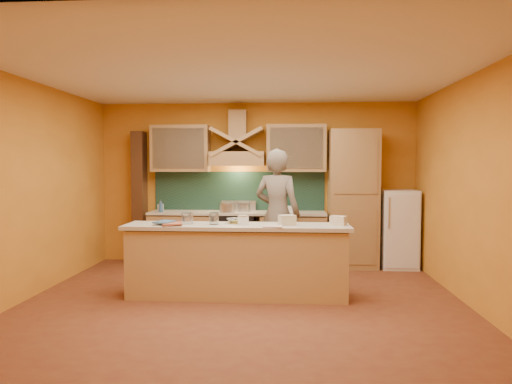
# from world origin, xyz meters

# --- Properties ---
(floor) EXTENTS (5.50, 5.00, 0.01)m
(floor) POSITION_xyz_m (0.00, 0.00, 0.00)
(floor) COLOR brown
(floor) RESTS_ON ground
(ceiling) EXTENTS (5.50, 5.00, 0.01)m
(ceiling) POSITION_xyz_m (0.00, 0.00, 2.80)
(ceiling) COLOR white
(ceiling) RESTS_ON wall_back
(wall_back) EXTENTS (5.50, 0.02, 2.80)m
(wall_back) POSITION_xyz_m (0.00, 2.50, 1.40)
(wall_back) COLOR orange
(wall_back) RESTS_ON floor
(wall_front) EXTENTS (5.50, 0.02, 2.80)m
(wall_front) POSITION_xyz_m (0.00, -2.50, 1.40)
(wall_front) COLOR orange
(wall_front) RESTS_ON floor
(wall_left) EXTENTS (0.02, 5.00, 2.80)m
(wall_left) POSITION_xyz_m (-2.75, 0.00, 1.40)
(wall_left) COLOR orange
(wall_left) RESTS_ON floor
(wall_right) EXTENTS (0.02, 5.00, 2.80)m
(wall_right) POSITION_xyz_m (2.75, 0.00, 1.40)
(wall_right) COLOR orange
(wall_right) RESTS_ON floor
(base_cabinet_left) EXTENTS (1.10, 0.60, 0.86)m
(base_cabinet_left) POSITION_xyz_m (-1.25, 2.20, 0.43)
(base_cabinet_left) COLOR #A57C4B
(base_cabinet_left) RESTS_ON floor
(base_cabinet_right) EXTENTS (1.10, 0.60, 0.86)m
(base_cabinet_right) POSITION_xyz_m (0.65, 2.20, 0.43)
(base_cabinet_right) COLOR #A57C4B
(base_cabinet_right) RESTS_ON floor
(counter_top) EXTENTS (3.00, 0.62, 0.04)m
(counter_top) POSITION_xyz_m (-0.30, 2.20, 0.90)
(counter_top) COLOR beige
(counter_top) RESTS_ON base_cabinet_left
(stove) EXTENTS (0.60, 0.58, 0.90)m
(stove) POSITION_xyz_m (-0.30, 2.20, 0.45)
(stove) COLOR black
(stove) RESTS_ON floor
(backsplash) EXTENTS (3.00, 0.03, 0.70)m
(backsplash) POSITION_xyz_m (-0.30, 2.48, 1.25)
(backsplash) COLOR #163229
(backsplash) RESTS_ON wall_back
(range_hood) EXTENTS (0.92, 0.50, 0.24)m
(range_hood) POSITION_xyz_m (-0.30, 2.25, 1.82)
(range_hood) COLOR #A57C4B
(range_hood) RESTS_ON wall_back
(hood_chimney) EXTENTS (0.30, 0.30, 0.50)m
(hood_chimney) POSITION_xyz_m (-0.30, 2.35, 2.40)
(hood_chimney) COLOR #A57C4B
(hood_chimney) RESTS_ON wall_back
(upper_cabinet_left) EXTENTS (1.00, 0.35, 0.80)m
(upper_cabinet_left) POSITION_xyz_m (-1.30, 2.33, 2.00)
(upper_cabinet_left) COLOR #A57C4B
(upper_cabinet_left) RESTS_ON wall_back
(upper_cabinet_right) EXTENTS (1.00, 0.35, 0.80)m
(upper_cabinet_right) POSITION_xyz_m (0.70, 2.33, 2.00)
(upper_cabinet_right) COLOR #A57C4B
(upper_cabinet_right) RESTS_ON wall_back
(pantry_column) EXTENTS (0.80, 0.60, 2.30)m
(pantry_column) POSITION_xyz_m (1.65, 2.20, 1.15)
(pantry_column) COLOR #A57C4B
(pantry_column) RESTS_ON floor
(fridge) EXTENTS (0.58, 0.60, 1.30)m
(fridge) POSITION_xyz_m (2.40, 2.20, 0.65)
(fridge) COLOR white
(fridge) RESTS_ON floor
(trim_column_left) EXTENTS (0.20, 0.30, 2.30)m
(trim_column_left) POSITION_xyz_m (-2.05, 2.35, 1.15)
(trim_column_left) COLOR #472816
(trim_column_left) RESTS_ON floor
(island_body) EXTENTS (2.80, 0.55, 0.88)m
(island_body) POSITION_xyz_m (-0.10, 0.30, 0.44)
(island_body) COLOR tan
(island_body) RESTS_ON floor
(island_top) EXTENTS (2.90, 0.62, 0.05)m
(island_top) POSITION_xyz_m (-0.10, 0.30, 0.92)
(island_top) COLOR beige
(island_top) RESTS_ON island_body
(person) EXTENTS (0.84, 0.70, 1.95)m
(person) POSITION_xyz_m (0.40, 1.30, 0.98)
(person) COLOR #70665B
(person) RESTS_ON floor
(pot_large) EXTENTS (0.32, 0.32, 0.17)m
(pot_large) POSITION_xyz_m (-0.45, 2.07, 0.98)
(pot_large) COLOR #B8B8BF
(pot_large) RESTS_ON stove
(pot_small) EXTENTS (0.25, 0.25, 0.15)m
(pot_small) POSITION_xyz_m (-0.20, 2.26, 0.97)
(pot_small) COLOR silver
(pot_small) RESTS_ON stove
(soap_bottle_a) EXTENTS (0.09, 0.09, 0.18)m
(soap_bottle_a) POSITION_xyz_m (-1.63, 2.18, 1.01)
(soap_bottle_a) COLOR beige
(soap_bottle_a) RESTS_ON counter_top
(soap_bottle_b) EXTENTS (0.11, 0.11, 0.21)m
(soap_bottle_b) POSITION_xyz_m (-1.58, 2.01, 1.03)
(soap_bottle_b) COLOR #305584
(soap_bottle_b) RESTS_ON counter_top
(bowl_back) EXTENTS (0.34, 0.34, 0.08)m
(bowl_back) POSITION_xyz_m (0.41, 2.11, 0.96)
(bowl_back) COLOR silver
(bowl_back) RESTS_ON counter_top
(dish_rack) EXTENTS (0.29, 0.24, 0.09)m
(dish_rack) POSITION_xyz_m (0.54, 2.25, 0.97)
(dish_rack) COLOR white
(dish_rack) RESTS_ON counter_top
(book_lower) EXTENTS (0.32, 0.38, 0.03)m
(book_lower) POSITION_xyz_m (-1.04, 0.17, 0.96)
(book_lower) COLOR #A25239
(book_lower) RESTS_ON island_top
(book_upper) EXTENTS (0.27, 0.33, 0.02)m
(book_upper) POSITION_xyz_m (-1.13, 0.27, 0.98)
(book_upper) COLOR #3C5F84
(book_upper) RESTS_ON island_top
(jar_large) EXTENTS (0.18, 0.18, 0.14)m
(jar_large) POSITION_xyz_m (-0.75, 0.32, 1.02)
(jar_large) COLOR silver
(jar_large) RESTS_ON island_top
(jar_small) EXTENTS (0.16, 0.16, 0.15)m
(jar_small) POSITION_xyz_m (-0.40, 0.29, 1.02)
(jar_small) COLOR silver
(jar_small) RESTS_ON island_top
(kitchen_scale) EXTENTS (0.13, 0.13, 0.11)m
(kitchen_scale) POSITION_xyz_m (-0.02, 0.29, 1.00)
(kitchen_scale) COLOR white
(kitchen_scale) RESTS_ON island_top
(mixing_bowl) EXTENTS (0.32, 0.32, 0.06)m
(mixing_bowl) POSITION_xyz_m (-0.13, 0.46, 0.98)
(mixing_bowl) COLOR white
(mixing_bowl) RESTS_ON island_top
(cloth) EXTENTS (0.25, 0.20, 0.02)m
(cloth) POSITION_xyz_m (0.37, 0.08, 0.95)
(cloth) COLOR beige
(cloth) RESTS_ON island_top
(grocery_bag_a) EXTENTS (0.24, 0.22, 0.13)m
(grocery_bag_a) POSITION_xyz_m (0.55, 0.29, 1.01)
(grocery_bag_a) COLOR beige
(grocery_bag_a) RESTS_ON island_top
(grocery_bag_b) EXTENTS (0.23, 0.21, 0.12)m
(grocery_bag_b) POSITION_xyz_m (1.20, 0.34, 1.00)
(grocery_bag_b) COLOR beige
(grocery_bag_b) RESTS_ON island_top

